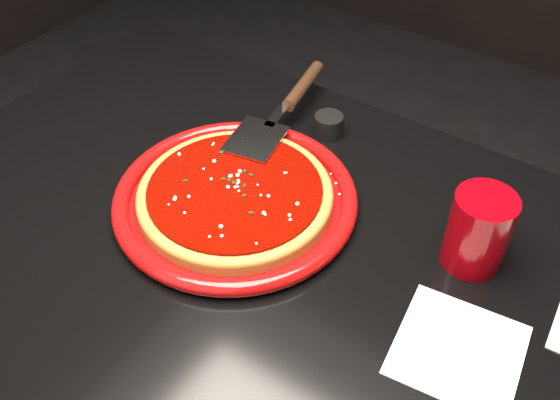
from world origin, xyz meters
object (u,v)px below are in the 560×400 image
(plate, at_px, (235,199))
(pizza_server, at_px, (283,108))
(cup, at_px, (478,231))
(table, at_px, (271,394))
(ramekin, at_px, (329,125))

(plate, bearing_deg, pizza_server, 103.68)
(plate, bearing_deg, cup, 16.51)
(table, xyz_separation_m, ramekin, (-0.08, 0.28, 0.39))
(cup, relative_size, ramekin, 2.36)
(cup, bearing_deg, plate, -163.49)
(table, bearing_deg, cup, 33.39)
(plate, height_order, ramekin, ramekin)
(pizza_server, distance_m, cup, 0.39)
(ramekin, bearing_deg, plate, -95.66)
(plate, distance_m, cup, 0.35)
(pizza_server, xyz_separation_m, ramekin, (0.07, 0.04, -0.03))
(cup, bearing_deg, ramekin, 157.04)
(plate, xyz_separation_m, ramekin, (0.02, 0.23, 0.01))
(pizza_server, bearing_deg, plate, -86.99)
(ramekin, bearing_deg, cup, -22.96)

